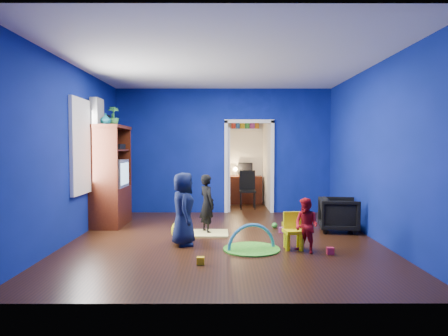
{
  "coord_description": "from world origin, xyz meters",
  "views": [
    {
      "loc": [
        -0.01,
        -6.6,
        1.54
      ],
      "look_at": [
        0.0,
        0.4,
        1.17
      ],
      "focal_mm": 32.0,
      "sensor_mm": 36.0,
      "label": 1
    }
  ],
  "objects_px": {
    "armchair": "(339,215)",
    "play_mat": "(251,249)",
    "child_black": "(207,204)",
    "tv_armoire": "(111,176)",
    "folding_chair": "(248,190)",
    "toddler_red": "(306,225)",
    "vase": "(106,119)",
    "child_navy": "(183,209)",
    "study_desk": "(245,190)",
    "crt_tv": "(113,174)",
    "kid_chair": "(294,233)",
    "hopper_ball": "(182,230)"
  },
  "relations": [
    {
      "from": "child_black",
      "to": "vase",
      "type": "relative_size",
      "value": 4.99
    },
    {
      "from": "play_mat",
      "to": "child_black",
      "type": "bearing_deg",
      "value": 121.38
    },
    {
      "from": "toddler_red",
      "to": "kid_chair",
      "type": "xyz_separation_m",
      "value": [
        -0.15,
        0.2,
        -0.15
      ]
    },
    {
      "from": "play_mat",
      "to": "folding_chair",
      "type": "relative_size",
      "value": 0.93
    },
    {
      "from": "child_black",
      "to": "crt_tv",
      "type": "distance_m",
      "value": 2.08
    },
    {
      "from": "child_navy",
      "to": "study_desk",
      "type": "height_order",
      "value": "child_navy"
    },
    {
      "from": "crt_tv",
      "to": "play_mat",
      "type": "xyz_separation_m",
      "value": [
        2.59,
        -1.92,
        -1.01
      ]
    },
    {
      "from": "vase",
      "to": "play_mat",
      "type": "relative_size",
      "value": 0.25
    },
    {
      "from": "child_navy",
      "to": "play_mat",
      "type": "xyz_separation_m",
      "value": [
        1.05,
        -0.29,
        -0.56
      ]
    },
    {
      "from": "tv_armoire",
      "to": "crt_tv",
      "type": "relative_size",
      "value": 2.8
    },
    {
      "from": "child_black",
      "to": "crt_tv",
      "type": "relative_size",
      "value": 1.51
    },
    {
      "from": "crt_tv",
      "to": "kid_chair",
      "type": "xyz_separation_m",
      "value": [
        3.23,
        -1.88,
        -0.77
      ]
    },
    {
      "from": "child_navy",
      "to": "crt_tv",
      "type": "height_order",
      "value": "crt_tv"
    },
    {
      "from": "armchair",
      "to": "vase",
      "type": "distance_m",
      "value": 4.67
    },
    {
      "from": "toddler_red",
      "to": "vase",
      "type": "height_order",
      "value": "vase"
    },
    {
      "from": "toddler_red",
      "to": "hopper_ball",
      "type": "height_order",
      "value": "toddler_red"
    },
    {
      "from": "vase",
      "to": "armchair",
      "type": "bearing_deg",
      "value": -4.13
    },
    {
      "from": "toddler_red",
      "to": "play_mat",
      "type": "bearing_deg",
      "value": -142.69
    },
    {
      "from": "hopper_ball",
      "to": "toddler_red",
      "type": "bearing_deg",
      "value": -20.42
    },
    {
      "from": "toddler_red",
      "to": "vase",
      "type": "bearing_deg",
      "value": -158.73
    },
    {
      "from": "toddler_red",
      "to": "crt_tv",
      "type": "height_order",
      "value": "crt_tv"
    },
    {
      "from": "vase",
      "to": "tv_armoire",
      "type": "distance_m",
      "value": 1.13
    },
    {
      "from": "hopper_ball",
      "to": "crt_tv",
      "type": "bearing_deg",
      "value": 137.32
    },
    {
      "from": "child_navy",
      "to": "hopper_ball",
      "type": "bearing_deg",
      "value": 2.55
    },
    {
      "from": "armchair",
      "to": "child_black",
      "type": "xyz_separation_m",
      "value": [
        -2.4,
        -0.14,
        0.22
      ]
    },
    {
      "from": "armchair",
      "to": "tv_armoire",
      "type": "height_order",
      "value": "tv_armoire"
    },
    {
      "from": "tv_armoire",
      "to": "folding_chair",
      "type": "relative_size",
      "value": 2.13
    },
    {
      "from": "kid_chair",
      "to": "play_mat",
      "type": "height_order",
      "value": "kid_chair"
    },
    {
      "from": "child_black",
      "to": "hopper_ball",
      "type": "bearing_deg",
      "value": 119.1
    },
    {
      "from": "vase",
      "to": "study_desk",
      "type": "distance_m",
      "value": 4.68
    },
    {
      "from": "vase",
      "to": "child_black",
      "type": "bearing_deg",
      "value": -13.19
    },
    {
      "from": "child_navy",
      "to": "play_mat",
      "type": "relative_size",
      "value": 1.34
    },
    {
      "from": "hopper_ball",
      "to": "child_navy",
      "type": "bearing_deg",
      "value": -78.69
    },
    {
      "from": "vase",
      "to": "folding_chair",
      "type": "bearing_deg",
      "value": 40.05
    },
    {
      "from": "armchair",
      "to": "vase",
      "type": "relative_size",
      "value": 3.23
    },
    {
      "from": "toddler_red",
      "to": "crt_tv",
      "type": "xyz_separation_m",
      "value": [
        -3.38,
        2.08,
        0.62
      ]
    },
    {
      "from": "toddler_red",
      "to": "study_desk",
      "type": "bearing_deg",
      "value": 145.47
    },
    {
      "from": "child_black",
      "to": "tv_armoire",
      "type": "xyz_separation_m",
      "value": [
        -1.92,
        0.75,
        0.45
      ]
    },
    {
      "from": "child_black",
      "to": "folding_chair",
      "type": "relative_size",
      "value": 1.15
    },
    {
      "from": "armchair",
      "to": "folding_chair",
      "type": "distance_m",
      "value": 3.08
    },
    {
      "from": "play_mat",
      "to": "tv_armoire",
      "type": "bearing_deg",
      "value": 143.9
    },
    {
      "from": "toddler_red",
      "to": "study_desk",
      "type": "distance_m",
      "value": 5.15
    },
    {
      "from": "child_black",
      "to": "tv_armoire",
      "type": "distance_m",
      "value": 2.11
    },
    {
      "from": "child_navy",
      "to": "armchair",
      "type": "bearing_deg",
      "value": -78.38
    },
    {
      "from": "armchair",
      "to": "play_mat",
      "type": "xyz_separation_m",
      "value": [
        -1.69,
        -1.31,
        -0.3
      ]
    },
    {
      "from": "armchair",
      "to": "hopper_ball",
      "type": "bearing_deg",
      "value": 113.37
    },
    {
      "from": "tv_armoire",
      "to": "kid_chair",
      "type": "bearing_deg",
      "value": -29.9
    },
    {
      "from": "play_mat",
      "to": "folding_chair",
      "type": "height_order",
      "value": "folding_chair"
    },
    {
      "from": "hopper_ball",
      "to": "folding_chair",
      "type": "xyz_separation_m",
      "value": [
        1.28,
        3.45,
        0.28
      ]
    },
    {
      "from": "crt_tv",
      "to": "vase",
      "type": "bearing_deg",
      "value": -97.59
    }
  ]
}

